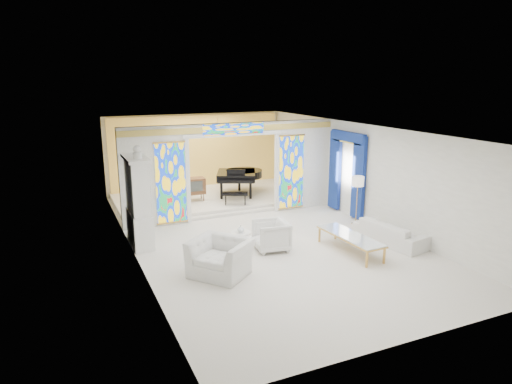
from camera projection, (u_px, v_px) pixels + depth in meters
name	position (u px, v px, depth m)	size (l,w,h in m)	color
floor	(259.00, 235.00, 13.00)	(12.00, 12.00, 0.00)	silver
ceiling	(259.00, 129.00, 12.27)	(7.00, 12.00, 0.02)	white
wall_back	(196.00, 152.00, 17.95)	(7.00, 0.02, 3.00)	white
wall_front	(413.00, 260.00, 7.32)	(7.00, 0.02, 3.00)	white
wall_left	(130.00, 196.00, 11.26)	(0.02, 12.00, 3.00)	white
wall_right	(363.00, 173.00, 14.02)	(0.02, 12.00, 3.00)	white
partition_wall	(233.00, 166.00, 14.37)	(7.00, 0.22, 3.00)	white
stained_glass_left	(171.00, 183.00, 13.56)	(0.90, 0.04, 2.40)	gold
stained_glass_right	(291.00, 172.00, 15.16)	(0.90, 0.04, 2.40)	gold
stained_glass_transom	(234.00, 129.00, 13.99)	(2.00, 0.04, 0.34)	gold
alcove_platform	(213.00, 198.00, 16.61)	(6.80, 3.80, 0.18)	silver
gold_curtain_back	(197.00, 153.00, 17.85)	(6.70, 0.10, 2.90)	#EEBB52
chandelier	(217.00, 130.00, 16.01)	(0.48, 0.48, 0.30)	gold
blue_drapes	(347.00, 167.00, 14.58)	(0.14, 1.85, 2.65)	navy
china_cabinet	(138.00, 202.00, 11.98)	(0.56, 1.46, 2.72)	white
armchair_left	(220.00, 258.00, 10.26)	(1.26, 1.11, 0.82)	white
armchair_right	(271.00, 236.00, 11.76)	(0.83, 0.86, 0.78)	white
sofa	(390.00, 232.00, 12.28)	(2.03, 0.79, 0.59)	white
side_table	(241.00, 241.00, 11.30)	(0.52, 0.52, 0.64)	white
vase	(241.00, 229.00, 11.22)	(0.17, 0.17, 0.18)	silver
coffee_table	(350.00, 236.00, 11.59)	(0.74, 2.11, 0.46)	white
floor_lamp	(358.00, 184.00, 13.64)	(0.40, 0.40, 1.49)	gold
grand_piano	(240.00, 175.00, 16.71)	(2.27, 2.68, 1.03)	black
tv_console	(195.00, 186.00, 15.81)	(0.71, 0.50, 0.80)	brown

